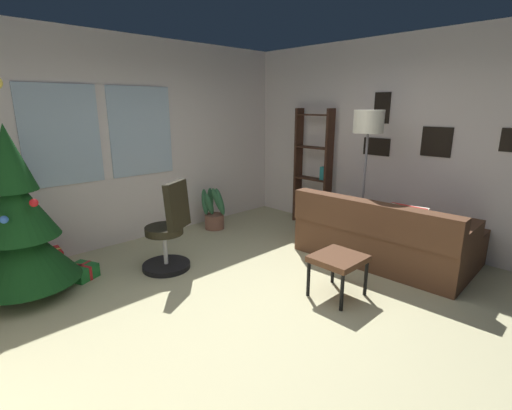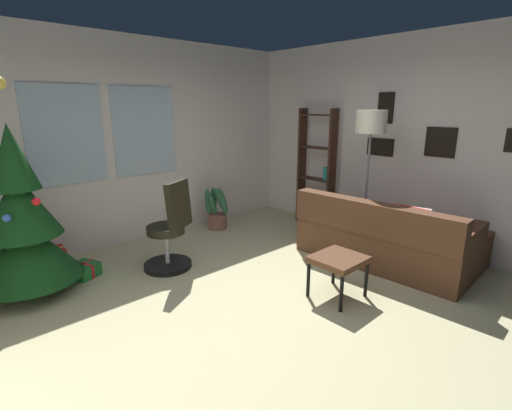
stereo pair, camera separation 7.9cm
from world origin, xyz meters
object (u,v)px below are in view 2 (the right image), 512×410
(office_chair, at_px, (170,235))
(holiday_tree, at_px, (23,226))
(footstool, at_px, (338,262))
(gift_box_red, at_px, (49,259))
(couch, at_px, (397,239))
(gift_box_green, at_px, (84,270))
(floor_lamp, at_px, (371,132))
(bookshelf, at_px, (316,176))
(potted_plant, at_px, (217,211))

(office_chair, bearing_deg, holiday_tree, 161.94)
(footstool, xyz_separation_m, office_chair, (-0.88, 1.73, 0.04))
(footstool, distance_m, holiday_tree, 3.15)
(footstool, xyz_separation_m, gift_box_red, (-1.95, 2.72, -0.26))
(couch, bearing_deg, footstool, -179.47)
(footstool, bearing_deg, gift_box_green, 128.06)
(couch, height_order, gift_box_green, couch)
(gift_box_green, bearing_deg, floor_lamp, -28.98)
(holiday_tree, distance_m, gift_box_red, 0.87)
(couch, bearing_deg, gift_box_green, 143.53)
(floor_lamp, bearing_deg, gift_box_green, 151.02)
(floor_lamp, bearing_deg, holiday_tree, 155.10)
(gift_box_red, relative_size, office_chair, 0.35)
(couch, xyz_separation_m, floor_lamp, (0.07, 0.52, 1.27))
(holiday_tree, height_order, gift_box_green, holiday_tree)
(office_chair, bearing_deg, footstool, -63.10)
(holiday_tree, bearing_deg, floor_lamp, -24.90)
(office_chair, relative_size, floor_lamp, 0.58)
(holiday_tree, bearing_deg, gift_box_red, 61.33)
(couch, height_order, floor_lamp, floor_lamp)
(couch, xyz_separation_m, bookshelf, (0.49, 1.67, 0.50))
(gift_box_green, bearing_deg, bookshelf, -8.79)
(potted_plant, bearing_deg, gift_box_green, -170.19)
(gift_box_green, relative_size, floor_lamp, 0.20)
(office_chair, relative_size, potted_plant, 1.55)
(holiday_tree, bearing_deg, couch, -31.82)
(couch, relative_size, office_chair, 1.92)
(footstool, distance_m, office_chair, 1.94)
(footstool, distance_m, bookshelf, 2.45)
(gift_box_red, height_order, floor_lamp, floor_lamp)
(gift_box_red, relative_size, gift_box_green, 1.01)
(holiday_tree, height_order, gift_box_red, holiday_tree)
(gift_box_red, xyz_separation_m, gift_box_green, (0.22, -0.51, -0.04))
(couch, xyz_separation_m, footstool, (-1.25, -0.01, 0.08))
(gift_box_red, bearing_deg, potted_plant, -3.28)
(footstool, xyz_separation_m, holiday_tree, (-2.25, 2.18, 0.35))
(bookshelf, distance_m, potted_plant, 1.68)
(gift_box_red, height_order, office_chair, office_chair)
(footstool, xyz_separation_m, gift_box_green, (-1.73, 2.21, -0.30))
(gift_box_green, distance_m, floor_lamp, 3.79)
(gift_box_red, height_order, gift_box_green, gift_box_red)
(potted_plant, bearing_deg, couch, -72.35)
(gift_box_green, xyz_separation_m, bookshelf, (3.47, -0.54, 0.72))
(gift_box_red, bearing_deg, office_chair, -42.77)
(floor_lamp, bearing_deg, potted_plant, 113.29)
(bookshelf, bearing_deg, holiday_tree, 172.82)
(gift_box_green, relative_size, potted_plant, 0.53)
(holiday_tree, distance_m, floor_lamp, 4.02)
(holiday_tree, distance_m, gift_box_green, 0.83)
(couch, height_order, footstool, couch)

